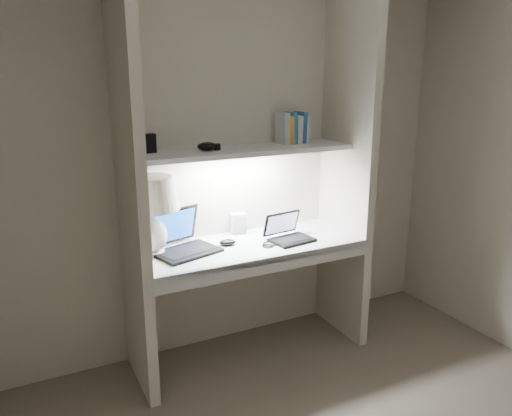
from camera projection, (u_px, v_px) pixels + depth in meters
back_wall at (232, 162)px, 3.27m from camera, size 3.20×0.01×2.50m
alcove_panel_left at (130, 180)px, 2.72m from camera, size 0.06×0.55×2.50m
alcove_panel_right at (347, 160)px, 3.35m from camera, size 0.06×0.55×2.50m
desk at (250, 247)px, 3.16m from camera, size 1.40×0.55×0.04m
desk_apron at (270, 265)px, 2.95m from camera, size 1.46×0.03×0.10m
shelf at (243, 151)px, 3.09m from camera, size 1.40×0.36×0.03m
strip_light at (243, 154)px, 3.09m from camera, size 0.60×0.04×0.02m
table_lamp at (152, 203)px, 2.89m from camera, size 0.32×0.32×0.47m
laptop_main at (181, 242)px, 3.02m from camera, size 0.45×0.41×0.25m
laptop_netbook at (288, 234)px, 3.22m from camera, size 0.30×0.27×0.17m
speaker at (238, 223)px, 3.34m from camera, size 0.11×0.09×0.14m
mouse at (227, 242)px, 3.12m from camera, size 0.12×0.09×0.04m
cable_coil at (269, 244)px, 3.14m from camera, size 0.12×0.12×0.01m
sticky_note at (165, 261)px, 2.86m from camera, size 0.08×0.08×0.00m
book_row at (292, 128)px, 3.29m from camera, size 0.19×0.14×0.20m
shelf_box at (150, 143)px, 2.90m from camera, size 0.07×0.05×0.11m
shelf_gadget at (207, 146)px, 2.97m from camera, size 0.12×0.09×0.05m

